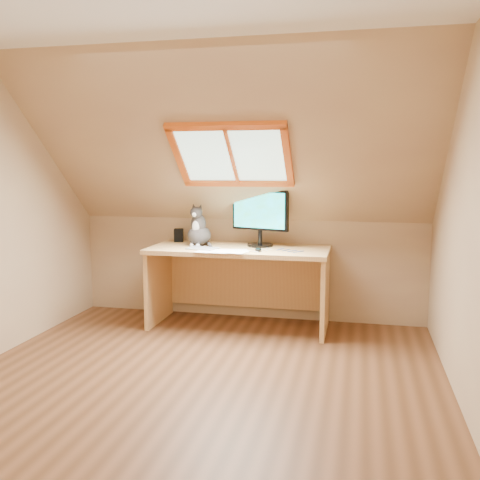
# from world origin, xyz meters

# --- Properties ---
(ground) EXTENTS (3.50, 3.50, 0.00)m
(ground) POSITION_xyz_m (0.00, 0.00, 0.00)
(ground) COLOR brown
(ground) RESTS_ON ground
(room_shell) EXTENTS (3.52, 3.52, 2.41)m
(room_shell) POSITION_xyz_m (0.00, -0.09, 1.43)
(room_shell) COLOR tan
(room_shell) RESTS_ON ground
(desk) EXTENTS (1.68, 0.74, 0.77)m
(desk) POSITION_xyz_m (-0.02, 1.45, 0.54)
(desk) COLOR #DCB168
(desk) RESTS_ON ground
(monitor) EXTENTS (0.57, 0.25, 0.54)m
(monitor) POSITION_xyz_m (0.16, 1.50, 1.08)
(monitor) COLOR black
(monitor) RESTS_ON desk
(cat) EXTENTS (0.25, 0.29, 0.41)m
(cat) POSITION_xyz_m (-0.43, 1.43, 0.92)
(cat) COLOR #3D3836
(cat) RESTS_ON desk
(desk_speaker) EXTENTS (0.11, 0.11, 0.13)m
(desk_speaker) POSITION_xyz_m (-0.70, 1.63, 0.83)
(desk_speaker) COLOR black
(desk_speaker) RESTS_ON desk
(graphics_tablet) EXTENTS (0.30, 0.24, 0.01)m
(graphics_tablet) POSITION_xyz_m (-0.33, 1.22, 0.77)
(graphics_tablet) COLOR #B2B2B7
(graphics_tablet) RESTS_ON desk
(mouse) EXTENTS (0.08, 0.12, 0.03)m
(mouse) POSITION_xyz_m (0.21, 1.19, 0.79)
(mouse) COLOR black
(mouse) RESTS_ON desk
(papers) EXTENTS (0.35, 0.30, 0.01)m
(papers) POSITION_xyz_m (-0.11, 1.12, 0.77)
(papers) COLOR white
(papers) RESTS_ON desk
(cables) EXTENTS (0.51, 0.26, 0.01)m
(cables) POSITION_xyz_m (0.38, 1.26, 0.77)
(cables) COLOR silver
(cables) RESTS_ON desk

